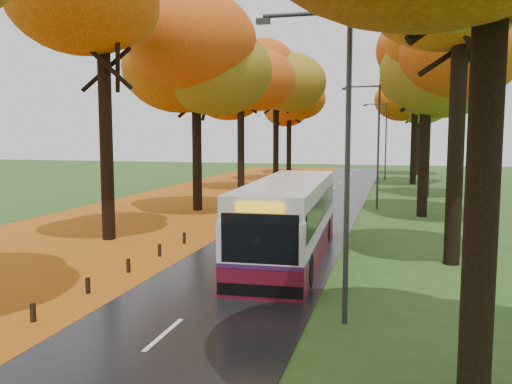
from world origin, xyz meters
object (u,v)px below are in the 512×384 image
at_px(car_white, 285,193).
at_px(car_silver, 310,180).
at_px(streetlamp_far, 383,135).
at_px(streetlamp_near, 338,142).
at_px(car_dark, 315,178).
at_px(streetlamp_mid, 375,136).
at_px(bus, 289,217).

distance_m(car_white, car_silver, 10.18).
xyz_separation_m(streetlamp_far, car_silver, (-6.05, -10.21, -3.95)).
xyz_separation_m(streetlamp_near, car_dark, (-6.10, 37.66, -4.07)).
bearing_deg(streetlamp_mid, car_dark, 111.28).
xyz_separation_m(streetlamp_near, bus, (-2.59, 6.93, -3.08)).
bearing_deg(bus, car_white, 99.64).
relative_size(streetlamp_near, streetlamp_far, 1.00).
bearing_deg(bus, car_silver, 94.81).
height_order(car_silver, car_dark, car_silver).
relative_size(streetlamp_near, bus, 0.69).
bearing_deg(bus, streetlamp_mid, 77.72).
bearing_deg(streetlamp_far, streetlamp_near, -90.00).
bearing_deg(streetlamp_near, car_silver, 100.15).
distance_m(bus, car_dark, 30.95).
relative_size(car_white, car_dark, 0.95).
height_order(streetlamp_near, car_silver, streetlamp_near).
xyz_separation_m(streetlamp_far, car_white, (-6.19, -20.38, -4.01)).
distance_m(car_silver, car_dark, 3.87).
bearing_deg(streetlamp_far, car_dark, -133.88).
bearing_deg(car_white, streetlamp_mid, -26.39).
distance_m(streetlamp_near, streetlamp_mid, 22.00).
relative_size(bus, car_silver, 2.66).
bearing_deg(streetlamp_mid, car_white, 165.35).
bearing_deg(streetlamp_far, streetlamp_mid, -90.00).
height_order(streetlamp_far, bus, streetlamp_far).
relative_size(streetlamp_far, bus, 0.69).
bearing_deg(car_dark, bus, -73.12).
relative_size(streetlamp_mid, car_dark, 1.94).
height_order(streetlamp_near, bus, streetlamp_near).
bearing_deg(car_dark, streetlamp_far, 56.49).
xyz_separation_m(streetlamp_far, bus, (-2.59, -37.07, -3.08)).
distance_m(streetlamp_far, car_white, 21.67).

